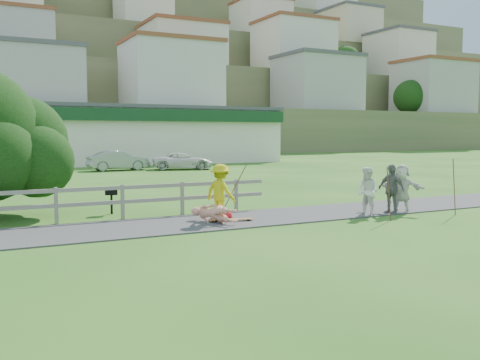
# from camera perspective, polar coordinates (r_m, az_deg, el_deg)

# --- Properties ---
(ground) EXTENTS (260.00, 260.00, 0.00)m
(ground) POSITION_cam_1_polar(r_m,az_deg,el_deg) (14.91, -1.63, -5.44)
(ground) COLOR #255518
(ground) RESTS_ON ground
(path) EXTENTS (34.00, 3.00, 0.04)m
(path) POSITION_cam_1_polar(r_m,az_deg,el_deg) (16.25, -3.90, -4.51)
(path) COLOR #3C3C3E
(path) RESTS_ON ground
(fence) EXTENTS (15.05, 0.10, 1.10)m
(fence) POSITION_cam_1_polar(r_m,az_deg,el_deg) (16.76, -21.12, -2.12)
(fence) COLOR slate
(fence) RESTS_ON ground
(strip_mall) EXTENTS (32.50, 10.75, 5.10)m
(strip_mall) POSITION_cam_1_polar(r_m,az_deg,el_deg) (49.28, -14.97, 4.71)
(strip_mall) COLOR silver
(strip_mall) RESTS_ON ground
(hillside) EXTENTS (220.00, 67.00, 47.50)m
(hillside) POSITION_cam_1_polar(r_m,az_deg,el_deg) (105.40, -23.82, 10.99)
(hillside) COLOR #535E37
(hillside) RESTS_ON ground
(skater_rider) EXTENTS (1.00, 1.24, 1.67)m
(skater_rider) POSITION_cam_1_polar(r_m,az_deg,el_deg) (16.25, -2.09, -1.59)
(skater_rider) COLOR gold
(skater_rider) RESTS_ON ground
(skater_fallen) EXTENTS (1.68, 1.01, 0.60)m
(skater_fallen) POSITION_cam_1_polar(r_m,az_deg,el_deg) (16.03, -2.80, -3.61)
(skater_fallen) COLOR #DE8F7B
(skater_fallen) RESTS_ON ground
(spectator_a) EXTENTS (0.74, 0.88, 1.61)m
(spectator_a) POSITION_cam_1_polar(r_m,az_deg,el_deg) (17.95, 13.46, -1.20)
(spectator_a) COLOR white
(spectator_a) RESTS_ON ground
(spectator_b) EXTENTS (0.62, 1.05, 1.68)m
(spectator_b) POSITION_cam_1_polar(r_m,az_deg,el_deg) (18.53, 15.82, -0.96)
(spectator_b) COLOR slate
(spectator_b) RESTS_ON ground
(spectator_d) EXTENTS (1.28, 1.54, 1.66)m
(spectator_d) POSITION_cam_1_polar(r_m,az_deg,el_deg) (18.96, 16.89, -0.88)
(spectator_d) COLOR silver
(spectator_d) RESTS_ON ground
(car_silver) EXTENTS (4.42, 1.69, 1.44)m
(car_silver) POSITION_cam_1_polar(r_m,az_deg,el_deg) (39.83, -12.87, 2.04)
(car_silver) COLOR gray
(car_silver) RESTS_ON ground
(car_white) EXTENTS (4.87, 3.12, 1.25)m
(car_white) POSITION_cam_1_polar(r_m,az_deg,el_deg) (40.02, -6.11, 2.02)
(car_white) COLOR silver
(car_white) RESTS_ON ground
(bbq) EXTENTS (0.47, 0.40, 0.86)m
(bbq) POSITION_cam_1_polar(r_m,az_deg,el_deg) (18.42, -13.54, -2.22)
(bbq) COLOR black
(bbq) RESTS_ON ground
(longboard_rider) EXTENTS (0.92, 0.59, 0.10)m
(longboard_rider) POSITION_cam_1_polar(r_m,az_deg,el_deg) (16.36, -2.08, -4.33)
(longboard_rider) COLOR brown
(longboard_rider) RESTS_ON ground
(longboard_fallen) EXTENTS (0.87, 0.40, 0.09)m
(longboard_fallen) POSITION_cam_1_polar(r_m,az_deg,el_deg) (16.32, -0.08, -4.36)
(longboard_fallen) COLOR brown
(longboard_fallen) RESTS_ON ground
(helmet) EXTENTS (0.32, 0.32, 0.32)m
(helmet) POSITION_cam_1_polar(r_m,az_deg,el_deg) (16.62, -1.40, -3.80)
(helmet) COLOR red
(helmet) RESTS_ON ground
(pole_rider) EXTENTS (0.03, 0.03, 1.98)m
(pole_rider) POSITION_cam_1_polar(r_m,az_deg,el_deg) (16.85, -0.81, -0.83)
(pole_rider) COLOR brown
(pole_rider) RESTS_ON ground
(pole_spec_left) EXTENTS (0.03, 0.03, 1.70)m
(pole_spec_left) POSITION_cam_1_polar(r_m,az_deg,el_deg) (17.06, 15.60, -1.42)
(pole_spec_left) COLOR brown
(pole_spec_left) RESTS_ON ground
(pole_spec_right) EXTENTS (0.03, 0.03, 1.88)m
(pole_spec_right) POSITION_cam_1_polar(r_m,az_deg,el_deg) (18.96, 21.88, -0.68)
(pole_spec_right) COLOR brown
(pole_spec_right) RESTS_ON ground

